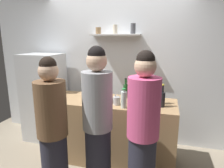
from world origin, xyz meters
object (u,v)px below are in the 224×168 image
at_px(water_bottle_plastic, 124,99).
at_px(person_grey_hoodie, 98,124).
at_px(wine_bottle_pale_glass, 149,90).
at_px(wine_bottle_green_glass, 126,90).
at_px(refrigerator, 44,97).
at_px(wine_bottle_amber_glass, 161,96).
at_px(utensil_holder, 117,101).
at_px(person_pink_top, 143,132).
at_px(baking_pan, 100,101).
at_px(person_brown_jacket, 53,132).
at_px(wine_bottle_dark_glass, 162,99).

xyz_separation_m(water_bottle_plastic, person_grey_hoodie, (-0.21, -0.44, -0.18)).
xyz_separation_m(wine_bottle_pale_glass, wine_bottle_green_glass, (-0.35, -0.06, -0.01)).
bearing_deg(refrigerator, wine_bottle_amber_glass, -8.34).
relative_size(utensil_holder, wine_bottle_green_glass, 0.67).
bearing_deg(person_pink_top, refrigerator, -56.94).
bearing_deg(refrigerator, baking_pan, -20.95).
bearing_deg(person_pink_top, baking_pan, -68.83).
distance_m(water_bottle_plastic, person_grey_hoodie, 0.52).
bearing_deg(person_brown_jacket, utensil_holder, 111.38).
height_order(wine_bottle_pale_glass, water_bottle_plastic, wine_bottle_pale_glass).
xyz_separation_m(wine_bottle_green_glass, wine_bottle_dark_glass, (0.55, -0.29, 0.00)).
height_order(refrigerator, wine_bottle_pale_glass, refrigerator).
height_order(wine_bottle_pale_glass, wine_bottle_green_glass, wine_bottle_pale_glass).
bearing_deg(wine_bottle_pale_glass, person_grey_hoodie, -116.75).
height_order(wine_bottle_dark_glass, person_pink_top, person_pink_top).
bearing_deg(person_grey_hoodie, wine_bottle_dark_glass, -36.39).
relative_size(wine_bottle_amber_glass, wine_bottle_green_glass, 0.92).
bearing_deg(water_bottle_plastic, person_grey_hoodie, -115.38).
height_order(baking_pan, wine_bottle_green_glass, wine_bottle_green_glass).
bearing_deg(refrigerator, water_bottle_plastic, -20.50).
bearing_deg(refrigerator, wine_bottle_green_glass, -4.89).
height_order(utensil_holder, water_bottle_plastic, water_bottle_plastic).
distance_m(utensil_holder, wine_bottle_amber_glass, 0.62).
xyz_separation_m(refrigerator, baking_pan, (1.23, -0.47, 0.18)).
bearing_deg(wine_bottle_amber_glass, person_grey_hoodie, -132.27).
relative_size(baking_pan, wine_bottle_pale_glass, 1.05).
xyz_separation_m(baking_pan, wine_bottle_green_glass, (0.31, 0.34, 0.09)).
bearing_deg(wine_bottle_green_glass, person_pink_top, -68.01).
height_order(utensil_holder, person_brown_jacket, person_brown_jacket).
xyz_separation_m(wine_bottle_dark_glass, person_brown_jacket, (-1.15, -0.81, -0.24)).
relative_size(refrigerator, baking_pan, 4.61).
relative_size(refrigerator, water_bottle_plastic, 5.99).
distance_m(wine_bottle_pale_glass, water_bottle_plastic, 0.60).
bearing_deg(water_bottle_plastic, refrigerator, 159.50).
xyz_separation_m(water_bottle_plastic, person_brown_jacket, (-0.67, -0.63, -0.24)).
height_order(wine_bottle_amber_glass, water_bottle_plastic, wine_bottle_amber_glass).
bearing_deg(person_brown_jacket, wine_bottle_pale_glass, 109.20).
xyz_separation_m(refrigerator, wine_bottle_green_glass, (1.54, -0.13, 0.27)).
relative_size(wine_bottle_green_glass, water_bottle_plastic, 1.16).
xyz_separation_m(wine_bottle_amber_glass, wine_bottle_green_glass, (-0.53, 0.17, 0.01)).
height_order(refrigerator, water_bottle_plastic, refrigerator).
xyz_separation_m(baking_pan, person_grey_hoodie, (0.17, -0.57, -0.09)).
height_order(water_bottle_plastic, person_pink_top, person_pink_top).
xyz_separation_m(baking_pan, person_brown_jacket, (-0.29, -0.76, -0.15)).
distance_m(wine_bottle_pale_glass, wine_bottle_amber_glass, 0.29).
distance_m(wine_bottle_dark_glass, water_bottle_plastic, 0.51).
relative_size(baking_pan, person_brown_jacket, 0.21).
height_order(utensil_holder, wine_bottle_pale_glass, wine_bottle_pale_glass).
bearing_deg(wine_bottle_pale_glass, water_bottle_plastic, -117.85).
relative_size(wine_bottle_amber_glass, person_pink_top, 0.16).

